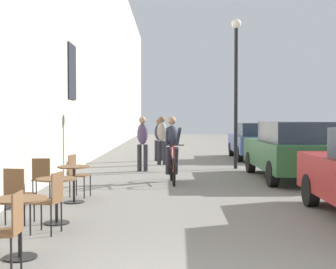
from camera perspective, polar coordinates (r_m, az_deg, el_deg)
building_facade_left at (r=18.20m, az=-10.21°, el=13.17°), size 0.54×68.00×10.39m
cafe_table_near at (r=5.91m, az=-17.33°, el=-9.29°), size 0.64×0.64×0.72m
cafe_chair_near_toward_street at (r=5.30m, az=-18.64°, el=-10.66°), size 0.38×0.38×0.89m
cafe_table_mid at (r=7.65m, az=-13.16°, el=-6.67°), size 0.64×0.64×0.72m
cafe_chair_mid_toward_street at (r=7.74m, az=-17.61°, el=-6.64°), size 0.44×0.44×0.89m
cafe_chair_mid_toward_wall at (r=7.00m, az=-13.82°, el=-7.51°), size 0.46×0.46×0.89m
cafe_table_far at (r=9.45m, az=-11.13°, el=-5.00°), size 0.64×0.64×0.72m
cafe_chair_far_toward_street at (r=9.51m, az=-14.82°, el=-5.00°), size 0.41×0.41×0.89m
cafe_chair_far_toward_wall at (r=10.11m, az=-10.79°, el=-4.55°), size 0.46×0.46×0.89m
cyclist_on_bicycle at (r=12.14m, az=0.76°, el=-2.03°), size 0.52×1.76×1.74m
pedestrian_near at (r=14.63m, az=-2.86°, el=-0.73°), size 0.38×0.30×1.71m
pedestrian_mid at (r=16.64m, az=-0.50°, el=-0.36°), size 0.38×0.30×1.73m
pedestrian_far at (r=18.19m, az=-0.86°, el=-0.32°), size 0.35×0.25×1.64m
street_lamp at (r=15.59m, az=8.54°, el=7.30°), size 0.32×0.32×4.90m
parked_car_second at (r=13.10m, az=15.12°, el=-1.78°), size 1.89×4.43×1.57m
parked_car_third at (r=19.28m, az=10.81°, el=-0.70°), size 1.81×4.17×1.47m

